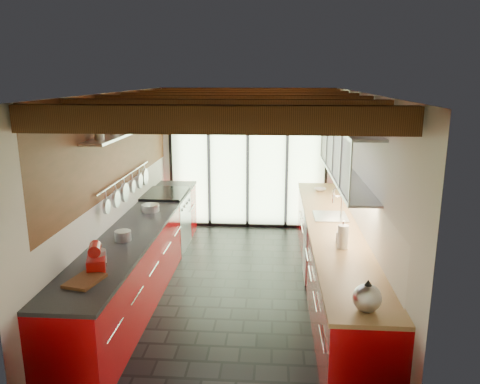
{
  "coord_description": "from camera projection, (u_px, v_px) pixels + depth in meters",
  "views": [
    {
      "loc": [
        0.48,
        -5.84,
        2.8
      ],
      "look_at": [
        0.03,
        0.4,
        1.25
      ],
      "focal_mm": 35.0,
      "sensor_mm": 36.0,
      "label": 1
    }
  ],
  "objects": [
    {
      "name": "room_shell",
      "position": [
        236.0,
        169.0,
        5.96
      ],
      "size": [
        5.5,
        5.5,
        5.5
      ],
      "color": "silver",
      "rests_on": "ground"
    },
    {
      "name": "cutting_board",
      "position": [
        85.0,
        281.0,
        4.39
      ],
      "size": [
        0.34,
        0.41,
        0.03
      ],
      "primitive_type": "cube",
      "rotation": [
        0.0,
        0.0,
        -0.22
      ],
      "color": "brown",
      "rests_on": "left_counter"
    },
    {
      "name": "kettle",
      "position": [
        367.0,
        296.0,
        3.84
      ],
      "size": [
        0.28,
        0.32,
        0.28
      ],
      "color": "silver",
      "rests_on": "right_counter"
    },
    {
      "name": "left_counter",
      "position": [
        142.0,
        254.0,
        6.34
      ],
      "size": [
        0.68,
        5.0,
        0.92
      ],
      "color": "#B1070B",
      "rests_on": "ground"
    },
    {
      "name": "stand_mixer",
      "position": [
        97.0,
        258.0,
        4.68
      ],
      "size": [
        0.26,
        0.35,
        0.28
      ],
      "color": "#B2100E",
      "rests_on": "left_counter"
    },
    {
      "name": "right_counter",
      "position": [
        332.0,
        259.0,
        6.16
      ],
      "size": [
        0.68,
        5.0,
        0.92
      ],
      "color": "#B1070B",
      "rests_on": "ground"
    },
    {
      "name": "pot_large",
      "position": [
        123.0,
        236.0,
        5.49
      ],
      "size": [
        0.2,
        0.2,
        0.12
      ],
      "primitive_type": "cylinder",
      "rotation": [
        0.0,
        0.0,
        0.04
      ],
      "color": "silver",
      "rests_on": "left_counter"
    },
    {
      "name": "sink_assembly",
      "position": [
        331.0,
        214.0,
        6.43
      ],
      "size": [
        0.45,
        0.52,
        0.43
      ],
      "color": "silver",
      "rests_on": "right_counter"
    },
    {
      "name": "paper_towel",
      "position": [
        343.0,
        237.0,
        5.22
      ],
      "size": [
        0.15,
        0.15,
        0.32
      ],
      "color": "white",
      "rests_on": "right_counter"
    },
    {
      "name": "upper_cabinets_right",
      "position": [
        347.0,
        151.0,
        6.1
      ],
      "size": [
        0.34,
        3.0,
        3.0
      ],
      "color": "silver",
      "rests_on": "ground"
    },
    {
      "name": "left_wall_fixtures",
      "position": [
        128.0,
        153.0,
        6.28
      ],
      "size": [
        0.28,
        2.6,
        0.96
      ],
      "color": "silver",
      "rests_on": "ground"
    },
    {
      "name": "range_stove",
      "position": [
        166.0,
        221.0,
        7.74
      ],
      "size": [
        0.66,
        0.9,
        0.97
      ],
      "color": "silver",
      "rests_on": "ground"
    },
    {
      "name": "bowl",
      "position": [
        320.0,
        190.0,
        7.88
      ],
      "size": [
        0.2,
        0.2,
        0.05
      ],
      "primitive_type": "imported",
      "rotation": [
        0.0,
        0.0,
        -0.05
      ],
      "color": "silver",
      "rests_on": "right_counter"
    },
    {
      "name": "glass_door",
      "position": [
        248.0,
        140.0,
        8.57
      ],
      "size": [
        2.95,
        0.1,
        2.9
      ],
      "color": "#C6EAAD",
      "rests_on": "ground"
    },
    {
      "name": "pot_small",
      "position": [
        150.0,
        208.0,
        6.7
      ],
      "size": [
        0.33,
        0.33,
        0.1
      ],
      "primitive_type": "cylinder",
      "rotation": [
        0.0,
        0.0,
        -0.37
      ],
      "color": "silver",
      "rests_on": "left_counter"
    },
    {
      "name": "ground",
      "position": [
        236.0,
        288.0,
        6.36
      ],
      "size": [
        5.5,
        5.5,
        0.0
      ],
      "primitive_type": "plane",
      "color": "black",
      "rests_on": "ground"
    },
    {
      "name": "ceiling_beams",
      "position": [
        238.0,
        103.0,
        6.13
      ],
      "size": [
        3.14,
        5.06,
        4.9
      ],
      "color": "#593316",
      "rests_on": "ground"
    },
    {
      "name": "soap_bottle",
      "position": [
        341.0,
        235.0,
        5.41
      ],
      "size": [
        0.11,
        0.12,
        0.2
      ],
      "primitive_type": "imported",
      "rotation": [
        0.0,
        0.0,
        -0.33
      ],
      "color": "silver",
      "rests_on": "right_counter"
    }
  ]
}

